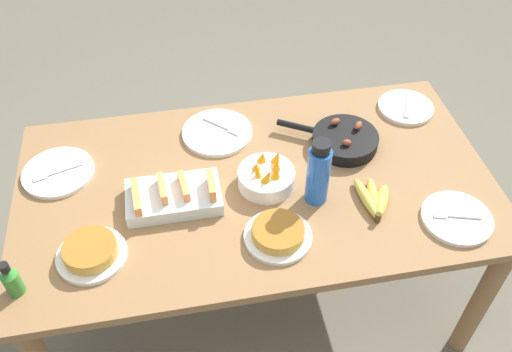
{
  "coord_description": "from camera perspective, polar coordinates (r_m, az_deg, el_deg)",
  "views": [
    {
      "loc": [
        -0.24,
        -1.29,
        2.09
      ],
      "look_at": [
        0.0,
        0.0,
        0.74
      ],
      "focal_mm": 38.0,
      "sensor_mm": 36.0,
      "label": 1
    }
  ],
  "objects": [
    {
      "name": "skillet",
      "position": [
        2.05,
        9.23,
        3.8
      ],
      "size": [
        0.36,
        0.27,
        0.08
      ],
      "rotation": [
        0.0,
        0.0,
        2.61
      ],
      "color": "black",
      "rests_on": "dining_table"
    },
    {
      "name": "melon_tray",
      "position": [
        1.83,
        -8.66,
        -2.1
      ],
      "size": [
        0.32,
        0.18,
        0.1
      ],
      "color": "silver",
      "rests_on": "dining_table"
    },
    {
      "name": "fruit_bowl_mango",
      "position": [
        1.87,
        1.13,
        -0.04
      ],
      "size": [
        0.2,
        0.2,
        0.12
      ],
      "color": "silver",
      "rests_on": "dining_table"
    },
    {
      "name": "empty_plate_near_front",
      "position": [
        2.05,
        -20.1,
        0.36
      ],
      "size": [
        0.25,
        0.25,
        0.02
      ],
      "color": "silver",
      "rests_on": "dining_table"
    },
    {
      "name": "hot_sauce_bottle",
      "position": [
        1.73,
        -24.37,
        -9.91
      ],
      "size": [
        0.05,
        0.05,
        0.13
      ],
      "color": "#337F2D",
      "rests_on": "dining_table"
    },
    {
      "name": "frittata_plate_center",
      "position": [
        1.72,
        2.34,
        -6.09
      ],
      "size": [
        0.22,
        0.22,
        0.05
      ],
      "color": "silver",
      "rests_on": "dining_table"
    },
    {
      "name": "empty_plate_mid_edge",
      "position": [
        2.28,
        15.48,
        6.98
      ],
      "size": [
        0.22,
        0.22,
        0.02
      ],
      "color": "silver",
      "rests_on": "dining_table"
    },
    {
      "name": "dining_table",
      "position": [
        1.97,
        0.0,
        -2.4
      ],
      "size": [
        1.67,
        0.91,
        0.71
      ],
      "color": "olive",
      "rests_on": "ground_plane"
    },
    {
      "name": "banana_bunch",
      "position": [
        1.86,
        12.33,
        -2.48
      ],
      "size": [
        0.13,
        0.2,
        0.04
      ],
      "color": "gold",
      "rests_on": "dining_table"
    },
    {
      "name": "frittata_plate_side",
      "position": [
        1.75,
        -17.0,
        -7.67
      ],
      "size": [
        0.22,
        0.22,
        0.06
      ],
      "color": "silver",
      "rests_on": "dining_table"
    },
    {
      "name": "empty_plate_far_right",
      "position": [
        2.08,
        -4.1,
        4.6
      ],
      "size": [
        0.27,
        0.27,
        0.02
      ],
      "color": "silver",
      "rests_on": "dining_table"
    },
    {
      "name": "ground_plane",
      "position": [
        2.46,
        0.0,
        -12.07
      ],
      "size": [
        14.0,
        14.0,
        0.0
      ],
      "primitive_type": "plane",
      "color": "#666051"
    },
    {
      "name": "water_bottle",
      "position": [
        1.77,
        6.57,
        0.3
      ],
      "size": [
        0.08,
        0.08,
        0.25
      ],
      "color": "blue",
      "rests_on": "dining_table"
    },
    {
      "name": "empty_plate_far_left",
      "position": [
        1.9,
        20.36,
        -4.19
      ],
      "size": [
        0.23,
        0.23,
        0.02
      ],
      "color": "silver",
      "rests_on": "dining_table"
    }
  ]
}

